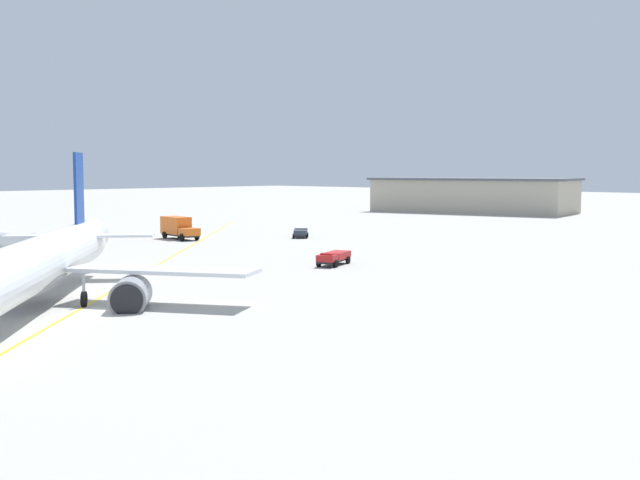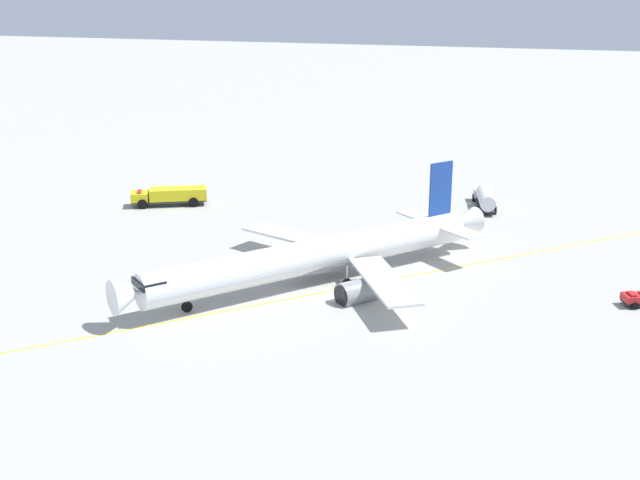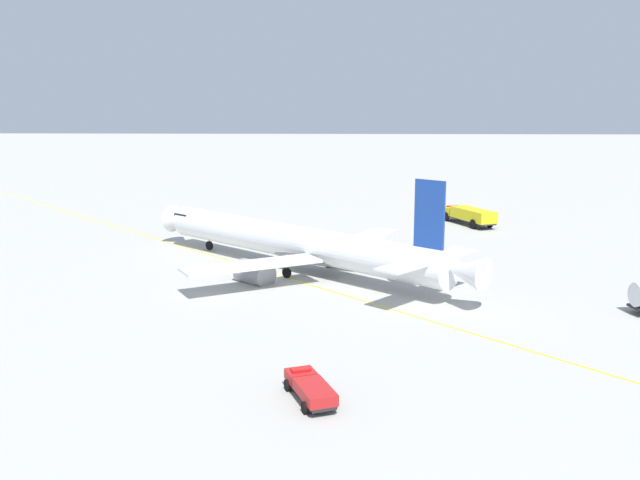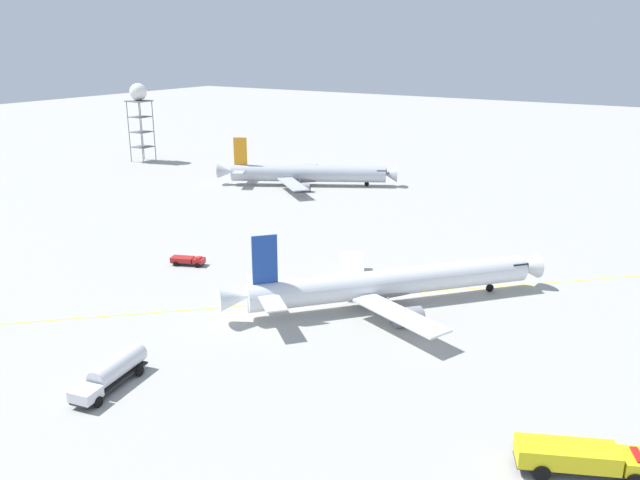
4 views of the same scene
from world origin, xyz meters
name	(u,v)px [view 3 (image 3 of 4)]	position (x,y,z in m)	size (l,w,h in m)	color
ground_plane	(263,276)	(0.00, 0.00, 0.00)	(600.00, 600.00, 0.00)	#ADAAA3
airliner_main	(299,245)	(3.61, 2.80, 2.86)	(36.57, 33.12, 11.57)	white
fire_tender_truck	(469,214)	(26.97, 31.85, 1.54)	(6.99, 10.90, 2.50)	#232326
ops_pickup_truck	(310,388)	(6.46, -30.98, 0.81)	(3.62, 5.61, 1.41)	#232326
taxiway_centreline	(264,271)	(-0.19, 2.37, 0.00)	(133.27, 141.96, 0.01)	yellow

